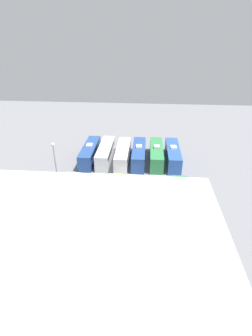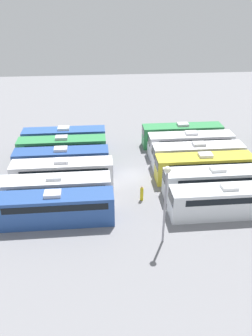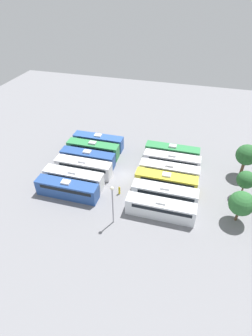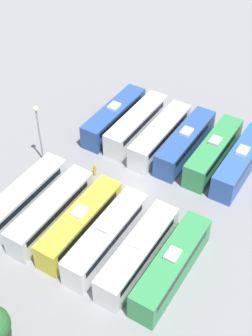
{
  "view_description": "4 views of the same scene",
  "coord_description": "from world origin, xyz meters",
  "px_view_note": "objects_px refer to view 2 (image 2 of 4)",
  "views": [
    {
      "loc": [
        -3.02,
        40.73,
        24.33
      ],
      "look_at": [
        0.24,
        0.49,
        3.1
      ],
      "focal_mm": 28.0,
      "sensor_mm": 36.0,
      "label": 1
    },
    {
      "loc": [
        35.45,
        -4.03,
        20.26
      ],
      "look_at": [
        1.87,
        -0.96,
        2.18
      ],
      "focal_mm": 35.0,
      "sensor_mm": 36.0,
      "label": 2
    },
    {
      "loc": [
        40.29,
        11.37,
        33.7
      ],
      "look_at": [
        0.3,
        0.31,
        2.28
      ],
      "focal_mm": 28.0,
      "sensor_mm": 36.0,
      "label": 3
    },
    {
      "loc": [
        -18.76,
        32.75,
        37.48
      ],
      "look_at": [
        1.37,
        0.17,
        2.85
      ],
      "focal_mm": 50.0,
      "sensor_mm": 36.0,
      "label": 4
    }
  ],
  "objects_px": {
    "bus_0": "(65,139)",
    "bus_9": "(204,167)",
    "bus_11": "(227,200)",
    "bus_7": "(191,144)",
    "bus_3": "(63,173)",
    "bus_10": "(216,182)",
    "bus_6": "(182,135)",
    "bus_4": "(56,190)",
    "bus_2": "(62,161)",
    "bus_8": "(198,155)",
    "worker_person": "(142,194)",
    "bus_1": "(63,149)",
    "bus_5": "(55,208)",
    "light_pole": "(166,193)"
  },
  "relations": [
    {
      "from": "bus_2",
      "to": "bus_8",
      "type": "xyz_separation_m",
      "value": [
        0.04,
        17.37,
        0.0
      ]
    },
    {
      "from": "bus_3",
      "to": "bus_7",
      "type": "relative_size",
      "value": 1.0
    },
    {
      "from": "bus_0",
      "to": "bus_5",
      "type": "height_order",
      "value": "same"
    },
    {
      "from": "bus_2",
      "to": "light_pole",
      "type": "height_order",
      "value": "light_pole"
    },
    {
      "from": "bus_1",
      "to": "bus_10",
      "type": "distance_m",
      "value": 20.55
    },
    {
      "from": "bus_2",
      "to": "bus_5",
      "type": "xyz_separation_m",
      "value": [
        10.24,
        0.08,
        0.0
      ]
    },
    {
      "from": "bus_1",
      "to": "bus_5",
      "type": "distance_m",
      "value": 13.87
    },
    {
      "from": "bus_10",
      "to": "worker_person",
      "type": "height_order",
      "value": "bus_10"
    },
    {
      "from": "bus_8",
      "to": "bus_11",
      "type": "height_order",
      "value": "same"
    },
    {
      "from": "bus_3",
      "to": "bus_8",
      "type": "relative_size",
      "value": 1.0
    },
    {
      "from": "bus_9",
      "to": "bus_11",
      "type": "height_order",
      "value": "same"
    },
    {
      "from": "bus_9",
      "to": "bus_3",
      "type": "bearing_deg",
      "value": -89.99
    },
    {
      "from": "bus_1",
      "to": "bus_2",
      "type": "xyz_separation_m",
      "value": [
        3.62,
        0.21,
        0.0
      ]
    },
    {
      "from": "bus_2",
      "to": "bus_10",
      "type": "relative_size",
      "value": 1.0
    },
    {
      "from": "bus_5",
      "to": "bus_8",
      "type": "relative_size",
      "value": 1.0
    },
    {
      "from": "bus_3",
      "to": "bus_8",
      "type": "bearing_deg",
      "value": 100.78
    },
    {
      "from": "bus_8",
      "to": "bus_10",
      "type": "height_order",
      "value": "same"
    },
    {
      "from": "bus_0",
      "to": "bus_7",
      "type": "height_order",
      "value": "same"
    },
    {
      "from": "bus_1",
      "to": "bus_11",
      "type": "bearing_deg",
      "value": 51.18
    },
    {
      "from": "bus_0",
      "to": "bus_3",
      "type": "bearing_deg",
      "value": 3.05
    },
    {
      "from": "bus_3",
      "to": "bus_7",
      "type": "height_order",
      "value": "same"
    },
    {
      "from": "bus_1",
      "to": "bus_6",
      "type": "distance_m",
      "value": 17.58
    },
    {
      "from": "bus_0",
      "to": "bus_9",
      "type": "relative_size",
      "value": 1.0
    },
    {
      "from": "bus_0",
      "to": "bus_9",
      "type": "bearing_deg",
      "value": 59.42
    },
    {
      "from": "bus_10",
      "to": "bus_3",
      "type": "bearing_deg",
      "value": -101.65
    },
    {
      "from": "light_pole",
      "to": "bus_1",
      "type": "bearing_deg",
      "value": -149.69
    },
    {
      "from": "light_pole",
      "to": "bus_11",
      "type": "bearing_deg",
      "value": 116.04
    },
    {
      "from": "bus_5",
      "to": "bus_9",
      "type": "distance_m",
      "value": 18.5
    },
    {
      "from": "bus_3",
      "to": "bus_8",
      "type": "distance_m",
      "value": 17.31
    },
    {
      "from": "bus_10",
      "to": "bus_1",
      "type": "bearing_deg",
      "value": -120.5
    },
    {
      "from": "bus_8",
      "to": "bus_3",
      "type": "bearing_deg",
      "value": -79.22
    },
    {
      "from": "bus_11",
      "to": "bus_0",
      "type": "bearing_deg",
      "value": -134.97
    },
    {
      "from": "bus_0",
      "to": "bus_8",
      "type": "bearing_deg",
      "value": 68.11
    },
    {
      "from": "bus_5",
      "to": "light_pole",
      "type": "distance_m",
      "value": 11.33
    },
    {
      "from": "worker_person",
      "to": "bus_9",
      "type": "bearing_deg",
      "value": 115.37
    },
    {
      "from": "light_pole",
      "to": "bus_0",
      "type": "bearing_deg",
      "value": -153.92
    },
    {
      "from": "bus_6",
      "to": "bus_11",
      "type": "xyz_separation_m",
      "value": [
        17.54,
        0.34,
        0.0
      ]
    },
    {
      "from": "bus_2",
      "to": "bus_6",
      "type": "bearing_deg",
      "value": 112.34
    },
    {
      "from": "bus_3",
      "to": "bus_4",
      "type": "distance_m",
      "value": 3.74
    },
    {
      "from": "bus_5",
      "to": "bus_6",
      "type": "distance_m",
      "value": 24.19
    },
    {
      "from": "bus_0",
      "to": "bus_4",
      "type": "distance_m",
      "value": 14.0
    },
    {
      "from": "bus_11",
      "to": "bus_7",
      "type": "bearing_deg",
      "value": 179.98
    },
    {
      "from": "bus_1",
      "to": "bus_6",
      "type": "xyz_separation_m",
      "value": [
        -3.38,
        17.25,
        0.0
      ]
    },
    {
      "from": "bus_4",
      "to": "bus_6",
      "type": "distance_m",
      "value": 22.12
    },
    {
      "from": "bus_6",
      "to": "bus_8",
      "type": "xyz_separation_m",
      "value": [
        7.04,
        0.33,
        0.0
      ]
    },
    {
      "from": "bus_2",
      "to": "bus_10",
      "type": "bearing_deg",
      "value": 68.74
    },
    {
      "from": "bus_1",
      "to": "bus_8",
      "type": "xyz_separation_m",
      "value": [
        3.66,
        17.58,
        0.0
      ]
    },
    {
      "from": "bus_1",
      "to": "bus_3",
      "type": "height_order",
      "value": "same"
    },
    {
      "from": "bus_4",
      "to": "bus_9",
      "type": "relative_size",
      "value": 1.0
    },
    {
      "from": "bus_10",
      "to": "bus_0",
      "type": "bearing_deg",
      "value": -128.02
    }
  ]
}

